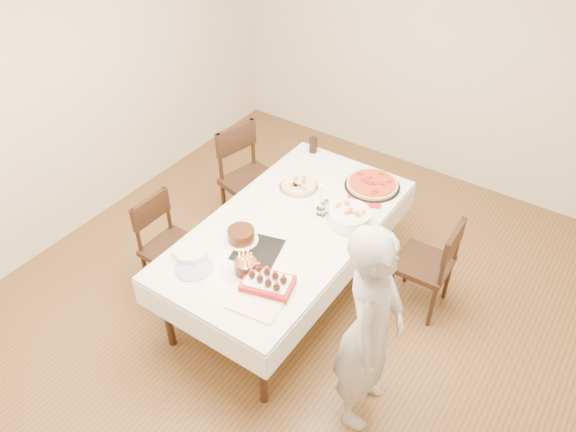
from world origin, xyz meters
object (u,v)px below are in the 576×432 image
Objects in this scene: taper_candle at (321,199)px; pizza_white at (299,185)px; pizza_pepperoni at (372,184)px; birthday_cake at (246,263)px; chair_left_dessert at (173,249)px; pasta_bowl at (349,217)px; chair_right_savory at (423,264)px; strawberry_box at (268,283)px; cola_glass at (313,145)px; dining_table at (288,261)px; chair_left_savory at (253,183)px; layer_cake at (241,235)px; person at (370,330)px.

pizza_white is at bearing 149.66° from taper_candle.
pizza_pepperoni is 2.94× the size of birthday_cake.
chair_left_dessert is 2.76× the size of pasta_bowl.
chair_right_savory is 2.60× the size of strawberry_box.
chair_left_dessert is 2.74× the size of pizza_white.
cola_glass reaches higher than pasta_bowl.
strawberry_box is (1.05, -0.14, 0.35)m from chair_left_dessert.
chair_left_dessert is 5.65× the size of birthday_cake.
chair_left_savory reaches higher than dining_table.
dining_table is 13.56× the size of birthday_cake.
cola_glass is (-0.53, 0.73, -0.08)m from taper_candle.
chair_right_savory is 1.19m from pizza_white.
layer_cake is (-0.48, -1.15, 0.03)m from pizza_pepperoni.
chair_left_savory is 3.12× the size of pizza_white.
birthday_cake is (-0.09, -0.84, -0.06)m from taper_candle.
pizza_white is at bearing -178.08° from chair_left_savory.
chair_left_savory is 0.63× the size of person.
person reaches higher than taper_candle.
pizza_pepperoni is at bearing 79.78° from birthday_cake.
cola_glass is at bearing 110.26° from pizza_white.
chair_right_savory is at bearing -19.33° from cola_glass.
chair_left_dessert is 1.92× the size of pizza_pepperoni.
pizza_pepperoni is (0.50, 0.36, 0.00)m from pizza_white.
pasta_bowl reaches higher than dining_table.
pasta_bowl is at bearing 24.52° from person.
pasta_bowl is (-0.64, 0.88, 0.01)m from person.
pasta_bowl is at bearing -81.84° from pizza_pepperoni.
dining_table is 7.05× the size of taper_candle.
pizza_white is at bearing 37.73° from person.
cola_glass reaches higher than pizza_white.
taper_candle reaches higher than cola_glass.
person reaches higher than pasta_bowl.
chair_right_savory is 3.46× the size of layer_cake.
dining_table is 0.58m from layer_cake.
pasta_bowl is at bearing 38.10° from dining_table.
dining_table is 0.74m from birthday_cake.
layer_cake is at bearing -131.47° from pasta_bowl.
chair_right_savory is 2.71× the size of pizza_white.
person reaches higher than dining_table.
birthday_cake is at bearing -130.98° from chair_right_savory.
cola_glass is 0.41× the size of strawberry_box.
birthday_cake reaches higher than chair_right_savory.
chair_left_dessert is at bearing 172.80° from birthday_cake.
strawberry_box is at bearing -67.46° from dining_table.
strawberry_box is (0.21, -0.03, -0.05)m from birthday_cake.
chair_right_savory reaches higher than pasta_bowl.
dining_table is at bearing -153.00° from chair_right_savory.
person is 11.45× the size of cola_glass.
chair_right_savory is at bearing 17.84° from taper_candle.
layer_cake is at bearing 66.53° from person.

